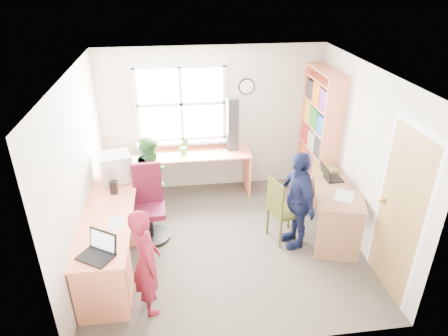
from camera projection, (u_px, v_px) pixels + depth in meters
name	position (u px, v px, depth m)	size (l,w,h in m)	color
room	(226.00, 162.00, 5.13)	(3.64, 3.44, 2.44)	#3F3832
l_desk	(126.00, 236.00, 4.99)	(2.38, 2.95, 0.75)	#FF8E65
right_desk	(336.00, 199.00, 5.57)	(0.95, 1.44, 0.76)	#916548
bookshelf	(319.00, 138.00, 6.38)	(0.30, 1.02, 2.10)	#FF8E65
swivel_chair	(150.00, 207.00, 5.55)	(0.54, 0.54, 1.09)	black
wooden_chair	(282.00, 208.00, 5.45)	(0.51, 0.51, 0.95)	#3E4216
crt_monitor	(116.00, 167.00, 5.56)	(0.50, 0.46, 0.41)	silver
laptop_left	(99.00, 250.00, 4.19)	(0.46, 0.44, 0.24)	black
laptop_right	(329.00, 175.00, 5.66)	(0.27, 0.32, 0.22)	black
speaker_a	(114.00, 187.00, 5.30)	(0.10, 0.10, 0.18)	black
speaker_b	(117.00, 168.00, 5.82)	(0.09, 0.09, 0.17)	black
cd_tower	(232.00, 124.00, 6.41)	(0.19, 0.17, 0.87)	black
game_box	(327.00, 169.00, 5.87)	(0.32, 0.32, 0.06)	red
paper_a	(116.00, 223.00, 4.72)	(0.22, 0.30, 0.00)	#B6B3AC
paper_b	(344.00, 196.00, 5.24)	(0.36, 0.40, 0.00)	#B6B3AC
potted_plant	(184.00, 146.00, 6.37)	(0.15, 0.12, 0.28)	#2E7431
person_red	(146.00, 262.00, 4.26)	(0.47, 0.31, 1.29)	maroon
person_green	(153.00, 178.00, 5.94)	(0.63, 0.49, 1.30)	#2E6A2A
person_navy	(298.00, 200.00, 5.29)	(0.82, 0.34, 1.39)	#141A3F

